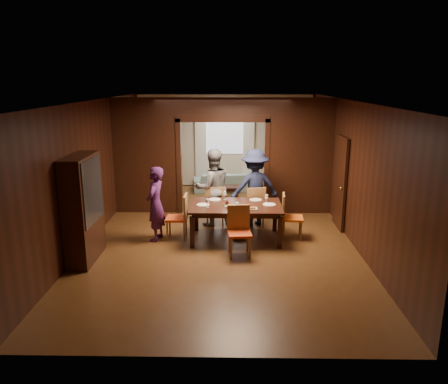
{
  "coord_description": "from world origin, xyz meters",
  "views": [
    {
      "loc": [
        0.23,
        -9.2,
        3.33
      ],
      "look_at": [
        0.07,
        -0.4,
        1.05
      ],
      "focal_mm": 35.0,
      "sensor_mm": 36.0,
      "label": 1
    }
  ],
  "objects_px": {
    "hutch": "(83,209)",
    "person_navy": "(254,188)",
    "chair_left": "(177,217)",
    "chair_right": "(292,216)",
    "sofa": "(225,182)",
    "coffee_table": "(225,193)",
    "chair_far_l": "(215,205)",
    "dining_table": "(236,222)",
    "person_grey": "(213,188)",
    "person_purple": "(155,204)",
    "chair_near": "(240,232)",
    "chair_far_r": "(254,206)"
  },
  "relations": [
    {
      "from": "person_navy",
      "to": "dining_table",
      "type": "relative_size",
      "value": 0.93
    },
    {
      "from": "person_grey",
      "to": "coffee_table",
      "type": "xyz_separation_m",
      "value": [
        0.25,
        2.21,
        -0.7
      ]
    },
    {
      "from": "person_grey",
      "to": "chair_far_r",
      "type": "relative_size",
      "value": 1.85
    },
    {
      "from": "dining_table",
      "to": "chair_far_l",
      "type": "xyz_separation_m",
      "value": [
        -0.47,
        0.91,
        0.1
      ]
    },
    {
      "from": "person_grey",
      "to": "chair_far_l",
      "type": "distance_m",
      "value": 0.42
    },
    {
      "from": "coffee_table",
      "to": "chair_far_r",
      "type": "distance_m",
      "value": 2.42
    },
    {
      "from": "coffee_table",
      "to": "hutch",
      "type": "bearing_deg",
      "value": -120.94
    },
    {
      "from": "chair_far_l",
      "to": "hutch",
      "type": "xyz_separation_m",
      "value": [
        -2.37,
        -2.05,
        0.52
      ]
    },
    {
      "from": "person_grey",
      "to": "person_purple",
      "type": "bearing_deg",
      "value": 22.29
    },
    {
      "from": "dining_table",
      "to": "hutch",
      "type": "relative_size",
      "value": 0.96
    },
    {
      "from": "chair_right",
      "to": "hutch",
      "type": "xyz_separation_m",
      "value": [
        -4.06,
        -1.22,
        0.52
      ]
    },
    {
      "from": "dining_table",
      "to": "chair_near",
      "type": "bearing_deg",
      "value": -85.77
    },
    {
      "from": "chair_left",
      "to": "person_navy",
      "type": "bearing_deg",
      "value": 120.32
    },
    {
      "from": "sofa",
      "to": "chair_left",
      "type": "xyz_separation_m",
      "value": [
        -0.97,
        -4.2,
        0.2
      ]
    },
    {
      "from": "person_purple",
      "to": "person_navy",
      "type": "height_order",
      "value": "person_navy"
    },
    {
      "from": "chair_left",
      "to": "chair_right",
      "type": "distance_m",
      "value": 2.48
    },
    {
      "from": "person_grey",
      "to": "person_navy",
      "type": "distance_m",
      "value": 0.97
    },
    {
      "from": "person_grey",
      "to": "person_navy",
      "type": "bearing_deg",
      "value": 163.14
    },
    {
      "from": "dining_table",
      "to": "hutch",
      "type": "bearing_deg",
      "value": -158.2
    },
    {
      "from": "sofa",
      "to": "chair_right",
      "type": "xyz_separation_m",
      "value": [
        1.51,
        -4.13,
        0.2
      ]
    },
    {
      "from": "chair_left",
      "to": "chair_far_l",
      "type": "relative_size",
      "value": 1.0
    },
    {
      "from": "person_purple",
      "to": "person_grey",
      "type": "bearing_deg",
      "value": 141.9
    },
    {
      "from": "person_purple",
      "to": "hutch",
      "type": "distance_m",
      "value": 1.59
    },
    {
      "from": "person_grey",
      "to": "chair_right",
      "type": "relative_size",
      "value": 1.85
    },
    {
      "from": "coffee_table",
      "to": "hutch",
      "type": "distance_m",
      "value": 5.07
    },
    {
      "from": "dining_table",
      "to": "chair_left",
      "type": "xyz_separation_m",
      "value": [
        -1.26,
        0.01,
        0.1
      ]
    },
    {
      "from": "person_grey",
      "to": "sofa",
      "type": "height_order",
      "value": "person_grey"
    },
    {
      "from": "sofa",
      "to": "chair_near",
      "type": "distance_m",
      "value": 5.15
    },
    {
      "from": "person_grey",
      "to": "sofa",
      "type": "distance_m",
      "value": 3.34
    },
    {
      "from": "chair_far_r",
      "to": "person_purple",
      "type": "bearing_deg",
      "value": 10.99
    },
    {
      "from": "person_grey",
      "to": "chair_right",
      "type": "distance_m",
      "value": 1.99
    },
    {
      "from": "person_navy",
      "to": "chair_near",
      "type": "xyz_separation_m",
      "value": [
        -0.37,
        -1.89,
        -0.41
      ]
    },
    {
      "from": "dining_table",
      "to": "coffee_table",
      "type": "bearing_deg",
      "value": 94.95
    },
    {
      "from": "chair_left",
      "to": "chair_near",
      "type": "height_order",
      "value": "same"
    },
    {
      "from": "dining_table",
      "to": "chair_near",
      "type": "height_order",
      "value": "chair_near"
    },
    {
      "from": "person_purple",
      "to": "chair_far_r",
      "type": "bearing_deg",
      "value": 124.44
    },
    {
      "from": "sofa",
      "to": "coffee_table",
      "type": "distance_m",
      "value": 1.06
    },
    {
      "from": "person_grey",
      "to": "hutch",
      "type": "height_order",
      "value": "hutch"
    },
    {
      "from": "person_purple",
      "to": "person_grey",
      "type": "xyz_separation_m",
      "value": [
        1.16,
        1.02,
        0.1
      ]
    },
    {
      "from": "sofa",
      "to": "chair_right",
      "type": "distance_m",
      "value": 4.4
    },
    {
      "from": "person_grey",
      "to": "chair_near",
      "type": "height_order",
      "value": "person_grey"
    },
    {
      "from": "person_navy",
      "to": "sofa",
      "type": "distance_m",
      "value": 3.37
    },
    {
      "from": "person_navy",
      "to": "chair_left",
      "type": "height_order",
      "value": "person_navy"
    },
    {
      "from": "person_navy",
      "to": "coffee_table",
      "type": "bearing_deg",
      "value": -87.12
    },
    {
      "from": "person_purple",
      "to": "hutch",
      "type": "xyz_separation_m",
      "value": [
        -1.16,
        -1.06,
        0.21
      ]
    },
    {
      "from": "chair_far_r",
      "to": "chair_near",
      "type": "relative_size",
      "value": 1.0
    },
    {
      "from": "hutch",
      "to": "person_navy",
      "type": "bearing_deg",
      "value": 32.77
    },
    {
      "from": "dining_table",
      "to": "chair_right",
      "type": "bearing_deg",
      "value": 3.72
    },
    {
      "from": "dining_table",
      "to": "coffee_table",
      "type": "height_order",
      "value": "dining_table"
    },
    {
      "from": "chair_left",
      "to": "chair_far_l",
      "type": "distance_m",
      "value": 1.2
    }
  ]
}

